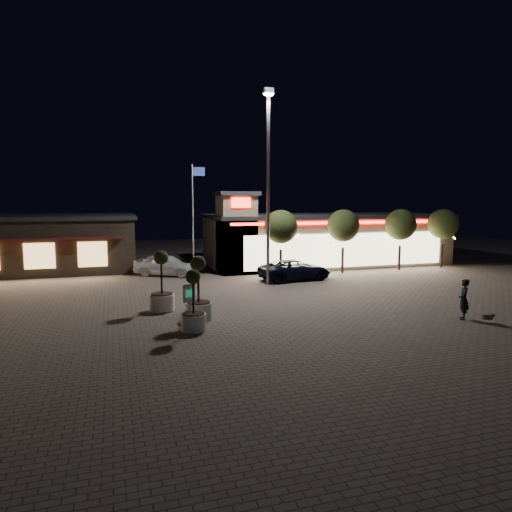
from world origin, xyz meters
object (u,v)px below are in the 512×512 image
object	(u,v)px
planter_left	(162,292)
white_sedan	(166,265)
pedestrian	(464,299)
planter_mid	(194,312)
pickup_truck	(295,270)
valet_sign	(189,297)

from	to	relation	value
planter_left	white_sedan	bearing A→B (deg)	82.69
pedestrian	planter_mid	world-z (taller)	planter_mid
pickup_truck	white_sedan	world-z (taller)	white_sedan
white_sedan	pickup_truck	bearing A→B (deg)	-88.85
planter_left	pedestrian	bearing A→B (deg)	-24.22
planter_left	planter_mid	size ratio (longest dim) A/B	1.16
pickup_truck	pedestrian	distance (m)	12.59
pickup_truck	planter_left	xyz separation A→B (m)	(-9.67, -6.27, 0.23)
pickup_truck	valet_sign	size ratio (longest dim) A/B	2.74
pickup_truck	valet_sign	xyz separation A→B (m)	(-8.83, -9.49, 0.59)
white_sedan	planter_mid	bearing A→B (deg)	-152.39
pickup_truck	planter_left	bearing A→B (deg)	116.94
pedestrian	planter_mid	xyz separation A→B (m)	(-12.13, 1.88, -0.13)
white_sedan	planter_left	distance (m)	10.83
planter_left	valet_sign	size ratio (longest dim) A/B	1.64
planter_mid	valet_sign	distance (m)	0.91
white_sedan	planter_left	world-z (taller)	planter_left
valet_sign	planter_mid	bearing A→B (deg)	-85.68
pedestrian	white_sedan	bearing A→B (deg)	-111.12
pickup_truck	planter_left	world-z (taller)	planter_left
valet_sign	pickup_truck	bearing A→B (deg)	47.07
pedestrian	planter_left	world-z (taller)	planter_left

